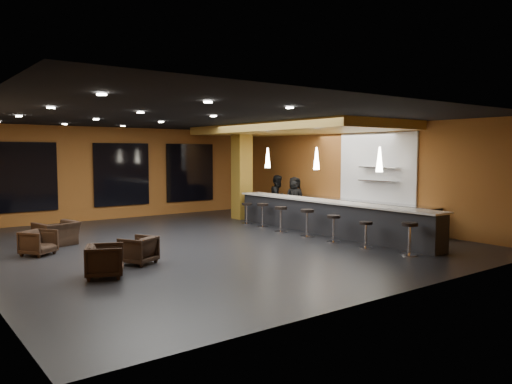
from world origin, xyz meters
TOP-DOWN VIEW (x-y plane):
  - floor at (0.00, 0.00)m, footprint 12.00×13.00m
  - ceiling at (0.00, 0.00)m, footprint 12.00×13.00m
  - wall_back at (0.00, 6.55)m, footprint 12.00×0.10m
  - wall_front at (0.00, -6.55)m, footprint 12.00×0.10m
  - wall_right at (6.05, 0.00)m, footprint 0.10×13.00m
  - wood_soffit at (4.00, 1.00)m, footprint 3.60×8.00m
  - window_left at (-3.50, 6.44)m, footprint 2.20×0.06m
  - window_center at (0.00, 6.44)m, footprint 2.20×0.06m
  - window_right at (3.00, 6.44)m, footprint 2.20×0.06m
  - tile_backsplash at (5.96, -1.00)m, footprint 0.06×3.20m
  - bar_counter at (3.65, -1.00)m, footprint 0.60×8.00m
  - bar_top at (3.65, -1.00)m, footprint 0.78×8.10m
  - prep_counter at (5.65, -0.50)m, footprint 0.70×6.00m
  - prep_top at (5.65, -0.50)m, footprint 0.72×6.00m
  - wall_shelf_lower at (5.82, -1.20)m, footprint 0.30×1.50m
  - wall_shelf_upper at (5.82, -1.20)m, footprint 0.30×1.50m
  - column at (3.65, 3.60)m, footprint 0.60×0.60m
  - pendant_0 at (3.65, -3.00)m, footprint 0.20×0.20m
  - pendant_1 at (3.65, -0.50)m, footprint 0.20×0.20m
  - pendant_2 at (3.65, 2.00)m, footprint 0.20×0.20m
  - staff_a at (4.42, 1.38)m, footprint 0.62×0.48m
  - staff_b at (4.64, 2.61)m, footprint 0.98×0.87m
  - staff_c at (5.02, 2.08)m, footprint 0.89×0.68m
  - armchair_a at (-3.84, -2.15)m, footprint 0.97×0.96m
  - armchair_b at (-2.80, -1.42)m, footprint 0.93×0.94m
  - armchair_c at (-4.38, 0.97)m, footprint 0.95×0.95m
  - armchair_d at (-3.65, 2.06)m, footprint 1.19×1.10m
  - bar_stool_0 at (2.95, -4.54)m, footprint 0.41×0.41m
  - bar_stool_1 at (2.79, -3.29)m, footprint 0.36×0.36m
  - bar_stool_2 at (2.74, -2.16)m, footprint 0.39×0.39m
  - bar_stool_3 at (2.78, -1.02)m, footprint 0.42×0.42m
  - bar_stool_4 at (2.73, 0.15)m, footprint 0.41×0.41m
  - bar_stool_5 at (2.94, 1.37)m, footprint 0.41×0.41m
  - bar_stool_6 at (2.94, 2.30)m, footprint 0.38×0.38m

SIDE VIEW (x-z plane):
  - floor at x=0.00m, z-range -0.10..0.00m
  - armchair_c at x=-4.38m, z-range 0.00..0.63m
  - armchair_b at x=-2.80m, z-range 0.00..0.64m
  - armchair_d at x=-3.65m, z-range 0.00..0.65m
  - armchair_a at x=-3.84m, z-range 0.00..0.67m
  - prep_counter at x=5.65m, z-range 0.00..0.86m
  - bar_stool_1 at x=2.79m, z-range 0.10..0.81m
  - bar_stool_6 at x=2.94m, z-range 0.10..0.85m
  - bar_stool_2 at x=2.74m, z-range 0.11..0.89m
  - bar_counter at x=3.65m, z-range 0.00..1.00m
  - bar_stool_5 at x=2.94m, z-range 0.11..0.92m
  - bar_stool_0 at x=2.95m, z-range 0.11..0.93m
  - bar_stool_4 at x=2.73m, z-range 0.11..0.93m
  - bar_stool_3 at x=2.78m, z-range 0.12..0.95m
  - staff_a at x=4.42m, z-range 0.00..1.52m
  - staff_c at x=5.02m, z-range 0.00..1.63m
  - staff_b at x=4.64m, z-range 0.00..1.68m
  - prep_top at x=5.65m, z-range 0.87..0.90m
  - bar_top at x=3.65m, z-range 1.00..1.05m
  - wall_shelf_lower at x=5.82m, z-range 1.59..1.61m
  - window_left at x=-3.50m, z-range 0.50..2.90m
  - window_center at x=0.00m, z-range 0.50..2.90m
  - window_right at x=3.00m, z-range 0.50..2.90m
  - wall_back at x=0.00m, z-range 0.00..3.50m
  - wall_front at x=0.00m, z-range 0.00..3.50m
  - wall_right at x=6.05m, z-range 0.00..3.50m
  - column at x=3.65m, z-range 0.00..3.50m
  - tile_backsplash at x=5.96m, z-range 0.80..3.20m
  - wall_shelf_upper at x=5.82m, z-range 2.03..2.06m
  - pendant_0 at x=3.65m, z-range 2.00..2.70m
  - pendant_1 at x=3.65m, z-range 2.00..2.70m
  - pendant_2 at x=3.65m, z-range 2.00..2.70m
  - wood_soffit at x=4.00m, z-range 3.22..3.50m
  - ceiling at x=0.00m, z-range 3.50..3.60m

